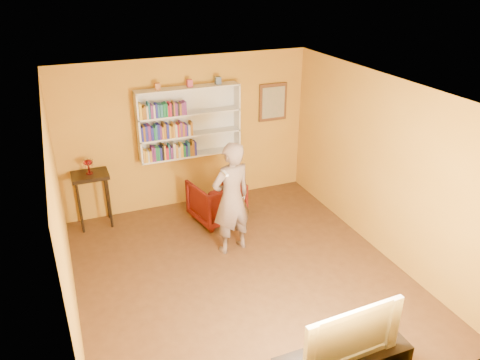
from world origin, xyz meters
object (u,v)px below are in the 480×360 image
console_table (91,183)px  armchair (216,200)px  bookshelf (188,122)px  person (231,198)px  ruby_lustre (88,164)px  television (347,329)px

console_table → armchair: bearing=-16.6°
bookshelf → console_table: bookshelf is taller
console_table → person: (1.88, -1.58, 0.10)m
console_table → person: 2.46m
bookshelf → person: 1.88m
armchair → person: bearing=72.4°
ruby_lustre → armchair: bearing=-16.6°
person → television: size_ratio=1.64×
console_table → person: bearing=-39.9°
armchair → person: (-0.10, -0.99, 0.53)m
armchair → television: 3.94m
console_table → ruby_lustre: (-0.00, 0.00, 0.34)m
bookshelf → person: bookshelf is taller
ruby_lustre → console_table: bearing=-63.4°
ruby_lustre → television: size_ratio=0.23×
ruby_lustre → television: ruby_lustre is taller
bookshelf → television: (0.21, -4.66, -0.77)m
armchair → person: size_ratio=0.45×
ruby_lustre → television: 4.92m
ruby_lustre → armchair: (1.98, -0.59, -0.77)m
bookshelf → television: 4.73m
ruby_lustre → armchair: size_ratio=0.31×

